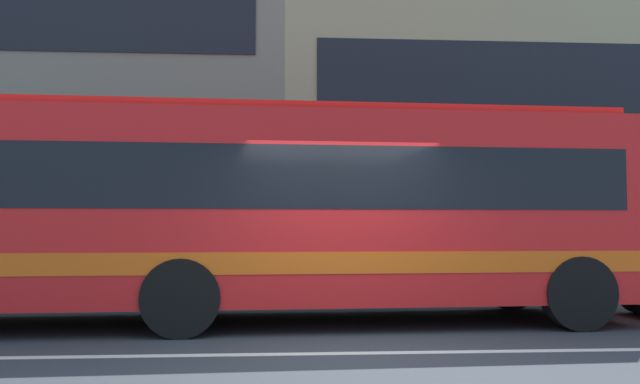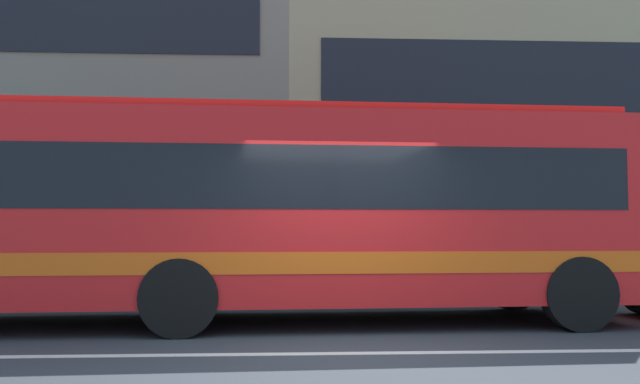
{
  "view_description": "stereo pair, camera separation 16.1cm",
  "coord_description": "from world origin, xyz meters",
  "views": [
    {
      "loc": [
        -0.9,
        -7.3,
        1.38
      ],
      "look_at": [
        -0.21,
        2.62,
        1.92
      ],
      "focal_mm": 37.08,
      "sensor_mm": 36.0,
      "label": 1
    },
    {
      "loc": [
        -0.74,
        -7.31,
        1.38
      ],
      "look_at": [
        -0.21,
        2.62,
        1.92
      ],
      "focal_mm": 37.08,
      "sensor_mm": 36.0,
      "label": 2
    }
  ],
  "objects": [
    {
      "name": "lane_centre_line",
      "position": [
        0.0,
        0.0,
        0.0
      ],
      "size": [
        60.0,
        0.16,
        0.01
      ],
      "primitive_type": "cube",
      "color": "silver",
      "rests_on": "ground_plane"
    },
    {
      "name": "apartment_block_right",
      "position": [
        9.31,
        13.35,
        4.5
      ],
      "size": [
        19.92,
        8.96,
        9.0
      ],
      "color": "tan",
      "rests_on": "ground_plane"
    },
    {
      "name": "hedge_row_far",
      "position": [
        0.05,
        6.05,
        0.5
      ],
      "size": [
        20.04,
        1.1,
        0.99
      ],
      "primitive_type": "cube",
      "color": "#15461F",
      "rests_on": "ground_plane"
    },
    {
      "name": "transit_bus",
      "position": [
        -1.44,
        2.36,
        1.69
      ],
      "size": [
        11.3,
        3.09,
        3.06
      ],
      "color": "red",
      "rests_on": "ground_plane"
    },
    {
      "name": "ground_plane",
      "position": [
        0.0,
        0.0,
        0.0
      ],
      "size": [
        160.0,
        160.0,
        0.0
      ],
      "primitive_type": "plane",
      "color": "#33393F"
    }
  ]
}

